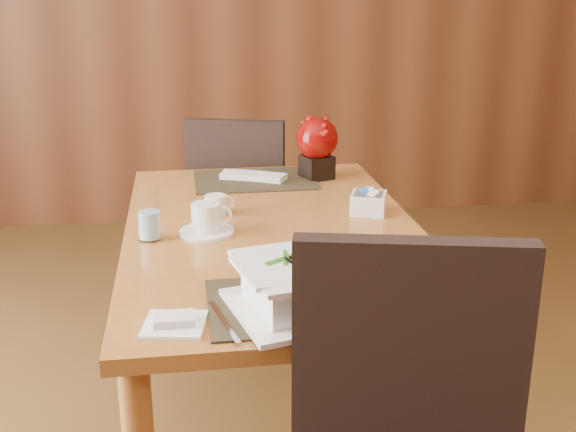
{
  "coord_description": "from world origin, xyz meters",
  "views": [
    {
      "loc": [
        -0.26,
        -1.47,
        1.48
      ],
      "look_at": [
        0.01,
        0.35,
        0.87
      ],
      "focal_mm": 45.0,
      "sensor_mm": 36.0,
      "label": 1
    }
  ],
  "objects": [
    {
      "name": "placemat_near",
      "position": [
        0.0,
        0.05,
        0.75
      ],
      "size": [
        0.45,
        0.33,
        0.01
      ],
      "primitive_type": "cube",
      "color": "black",
      "rests_on": "dining_table"
    },
    {
      "name": "coffee_cup",
      "position": [
        -0.2,
        0.58,
        0.79
      ],
      "size": [
        0.17,
        0.17,
        0.09
      ],
      "rotation": [
        0.0,
        0.0,
        -0.03
      ],
      "color": "white",
      "rests_on": "dining_table"
    },
    {
      "name": "placemat_far",
      "position": [
        0.0,
        1.15,
        0.75
      ],
      "size": [
        0.45,
        0.33,
        0.01
      ],
      "primitive_type": "cube",
      "color": "black",
      "rests_on": "dining_table"
    },
    {
      "name": "sugar_caddy",
      "position": [
        0.33,
        0.7,
        0.78
      ],
      "size": [
        0.14,
        0.14,
        0.07
      ],
      "primitive_type": "cube",
      "rotation": [
        0.0,
        0.0,
        -0.36
      ],
      "color": "white",
      "rests_on": "dining_table"
    },
    {
      "name": "bread_plate",
      "position": [
        -0.3,
        -0.02,
        0.75
      ],
      "size": [
        0.15,
        0.15,
        0.01
      ],
      "primitive_type": "cube",
      "rotation": [
        0.0,
        0.0,
        -0.17
      ],
      "color": "white",
      "rests_on": "dining_table"
    },
    {
      "name": "napkins_far",
      "position": [
        0.0,
        1.15,
        0.77
      ],
      "size": [
        0.26,
        0.18,
        0.02
      ],
      "primitive_type": null,
      "rotation": [
        0.0,
        0.0,
        -0.43
      ],
      "color": "silver",
      "rests_on": "dining_table"
    },
    {
      "name": "far_chair",
      "position": [
        -0.02,
        1.55,
        0.52
      ],
      "size": [
        0.54,
        0.54,
        0.93
      ],
      "rotation": [
        0.0,
        0.0,
        2.84
      ],
      "color": "black",
      "rests_on": "ground"
    },
    {
      "name": "dining_table",
      "position": [
        0.0,
        0.6,
        0.65
      ],
      "size": [
        0.9,
        1.5,
        0.75
      ],
      "color": "#AA6A2F",
      "rests_on": "ground"
    },
    {
      "name": "water_glass",
      "position": [
        -0.37,
        0.55,
        0.83
      ],
      "size": [
        0.07,
        0.07,
        0.16
      ],
      "primitive_type": "cylinder",
      "rotation": [
        0.0,
        0.0,
        0.04
      ],
      "color": "white",
      "rests_on": "dining_table"
    },
    {
      "name": "soup_setting",
      "position": [
        -0.01,
        0.01,
        0.81
      ],
      "size": [
        0.36,
        0.36,
        0.12
      ],
      "rotation": [
        0.0,
        0.0,
        0.23
      ],
      "color": "white",
      "rests_on": "dining_table"
    },
    {
      "name": "berry_decor",
      "position": [
        0.24,
        1.15,
        0.88
      ],
      "size": [
        0.16,
        0.16,
        0.23
      ],
      "rotation": [
        0.0,
        0.0,
        0.34
      ],
      "color": "black",
      "rests_on": "dining_table"
    },
    {
      "name": "creamer_jug",
      "position": [
        -0.17,
        0.76,
        0.78
      ],
      "size": [
        0.1,
        0.1,
        0.07
      ],
      "primitive_type": null,
      "rotation": [
        0.0,
        0.0,
        0.16
      ],
      "color": "white",
      "rests_on": "dining_table"
    }
  ]
}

